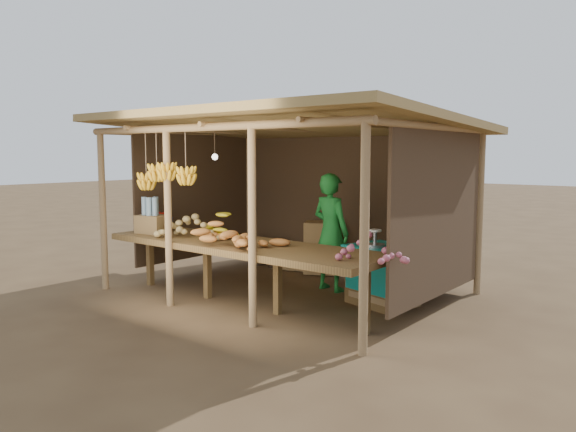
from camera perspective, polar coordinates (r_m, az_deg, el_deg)
The scene contains 13 objects.
ground at distance 7.85m, azimuth 0.00°, elevation -7.63°, with size 60.00×60.00×0.00m, color brown.
stall_structure at distance 7.72m, azimuth 0.11°, elevation 6.55°, with size 4.70×3.50×2.43m.
counter at distance 7.00m, azimuth -4.86°, elevation -3.21°, with size 3.90×1.05×0.80m.
potato_heap at distance 7.38m, azimuth -10.08°, elevation -0.89°, with size 0.89×0.53×0.36m, color tan, non-canonical shape.
sweet_potato_heap at distance 6.83m, azimuth -5.58°, elevation -1.41°, with size 1.07×0.64×0.36m, color #B46C2E, non-canonical shape.
onion_heap at distance 5.70m, azimuth 8.01°, elevation -3.02°, with size 0.74×0.44×0.35m, color #BD5C6F, non-canonical shape.
banana_pile at distance 7.44m, azimuth -7.50°, elevation -0.83°, with size 0.68×0.41×0.35m, color yellow, non-canonical shape.
tomato_basin at distance 8.52m, azimuth -13.15°, elevation -0.56°, with size 0.45×0.45×0.24m.
bottle_box at distance 8.00m, azimuth -13.59°, elevation -0.33°, with size 0.46×0.39×0.50m.
vendor at distance 7.79m, azimuth 4.37°, elevation -1.65°, with size 0.59×0.39×1.63m, color #197329.
tarp_crate at distance 7.20m, azimuth 9.58°, elevation -5.76°, with size 0.97×0.89×0.97m.
carton_stack at distance 8.99m, azimuth 2.43°, elevation -3.51°, with size 1.19×0.58×0.81m.
burlap_sacks at distance 9.57m, azimuth -2.01°, elevation -3.54°, with size 0.82×0.43×0.58m.
Camera 1 is at (4.75, -5.96, 1.90)m, focal length 35.00 mm.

